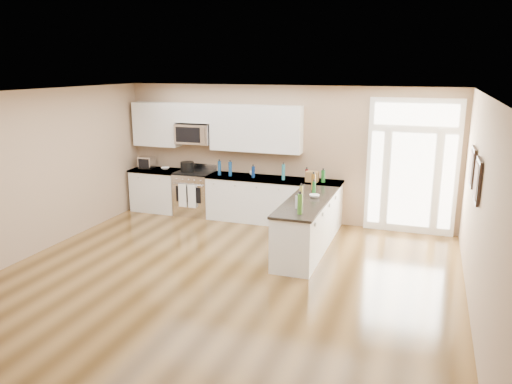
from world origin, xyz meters
TOP-DOWN VIEW (x-y plane):
  - ground at (0.00, 0.00)m, footprint 8.00×8.00m
  - room_shell at (0.00, 0.00)m, footprint 8.00×8.00m
  - back_cabinet_left at (-2.87, 3.69)m, footprint 1.10×0.66m
  - back_cabinet_right at (-0.16, 3.69)m, footprint 2.85×0.66m
  - peninsula_cabinet at (0.93, 2.24)m, footprint 0.69×2.32m
  - upper_cabinet_left at (-2.88, 3.83)m, footprint 1.04×0.33m
  - upper_cabinet_right at (-0.57, 3.83)m, footprint 1.94×0.33m
  - upper_cabinet_short at (-1.95, 3.83)m, footprint 0.82×0.33m
  - microwave at (-1.95, 3.80)m, footprint 0.78×0.41m
  - entry_door at (2.55, 3.95)m, footprint 1.70×0.10m
  - wall_art_near at (3.47, 2.20)m, footprint 0.05×0.58m
  - wall_art_far at (3.47, 1.20)m, footprint 0.05×0.58m
  - kitchen_range at (-1.92, 3.69)m, footprint 0.79×0.70m
  - stockpot at (-2.08, 3.67)m, footprint 0.38×0.38m
  - toaster_oven at (-3.12, 3.71)m, footprint 0.32×0.25m
  - cardboard_box at (0.68, 3.65)m, footprint 0.25×0.19m
  - bowl_left at (-2.68, 3.76)m, footprint 0.24×0.24m
  - bowl_peninsula at (1.00, 2.45)m, footprint 0.21×0.21m
  - cup_counter at (-0.64, 3.82)m, footprint 0.12×0.12m
  - counter_bottles at (0.32, 2.92)m, footprint 2.38×2.40m

SIDE VIEW (x-z plane):
  - ground at x=0.00m, z-range 0.00..0.00m
  - peninsula_cabinet at x=0.93m, z-range -0.04..0.90m
  - back_cabinet_right at x=-0.16m, z-range -0.03..0.91m
  - back_cabinet_left at x=-2.87m, z-range -0.03..0.91m
  - kitchen_range at x=-1.92m, z-range -0.06..1.02m
  - bowl_left at x=-2.68m, z-range 0.94..0.99m
  - bowl_peninsula at x=1.00m, z-range 0.94..0.99m
  - cup_counter at x=-0.64m, z-range 0.94..1.03m
  - cardboard_box at x=0.68m, z-range 0.94..1.14m
  - stockpot at x=-2.08m, z-range 0.95..1.17m
  - toaster_oven at x=-3.12m, z-range 0.94..1.21m
  - counter_bottles at x=0.32m, z-range 0.92..1.24m
  - entry_door at x=2.55m, z-range 0.00..2.60m
  - wall_art_near at x=3.47m, z-range 1.41..1.99m
  - wall_art_far at x=3.47m, z-range 1.41..1.99m
  - room_shell at x=0.00m, z-range -2.29..5.71m
  - microwave at x=-1.95m, z-range 1.55..1.97m
  - upper_cabinet_left at x=-2.88m, z-range 1.45..2.40m
  - upper_cabinet_right at x=-0.57m, z-range 1.45..2.40m
  - upper_cabinet_short at x=-1.95m, z-range 2.00..2.40m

